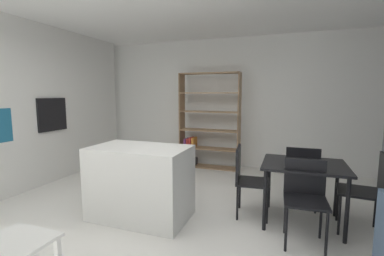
# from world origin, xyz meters

# --- Properties ---
(ground_plane) EXTENTS (8.92, 8.92, 0.00)m
(ground_plane) POSITION_xyz_m (0.00, 0.00, 0.00)
(ground_plane) COLOR silver
(back_partition) EXTENTS (6.49, 0.06, 2.80)m
(back_partition) POSITION_xyz_m (0.00, 3.06, 1.40)
(back_partition) COLOR white
(back_partition) RESTS_ON ground_plane
(built_in_oven) EXTENTS (0.06, 0.60, 0.59)m
(built_in_oven) POSITION_xyz_m (-2.49, 0.86, 1.24)
(built_in_oven) COLOR black
(built_in_oven) RESTS_ON ground_plane
(kitchen_island) EXTENTS (1.24, 0.75, 0.93)m
(kitchen_island) POSITION_xyz_m (-0.25, 0.10, 0.47)
(kitchen_island) COLOR silver
(kitchen_island) RESTS_ON ground_plane
(open_bookshelf) EXTENTS (1.30, 0.32, 2.04)m
(open_bookshelf) POSITION_xyz_m (-0.15, 2.71, 0.91)
(open_bookshelf) COLOR #997551
(open_bookshelf) RESTS_ON ground_plane
(child_table) EXTENTS (0.51, 0.47, 0.51)m
(child_table) POSITION_xyz_m (-0.38, -1.51, 0.41)
(child_table) COLOR white
(child_table) RESTS_ON ground_plane
(dining_table) EXTENTS (0.97, 0.81, 0.76)m
(dining_table) POSITION_xyz_m (1.72, 0.64, 0.67)
(dining_table) COLOR black
(dining_table) RESTS_ON ground_plane
(dining_chair_near) EXTENTS (0.45, 0.46, 0.89)m
(dining_chair_near) POSITION_xyz_m (1.71, 0.21, 0.54)
(dining_chair_near) COLOR black
(dining_chair_near) RESTS_ON ground_plane
(dining_chair_far) EXTENTS (0.44, 0.42, 0.89)m
(dining_chair_far) POSITION_xyz_m (1.72, 1.07, 0.54)
(dining_chair_far) COLOR black
(dining_chair_far) RESTS_ON ground_plane
(dining_chair_island_side) EXTENTS (0.46, 0.47, 0.91)m
(dining_chair_island_side) POSITION_xyz_m (1.02, 0.63, 0.54)
(dining_chair_island_side) COLOR black
(dining_chair_island_side) RESTS_ON ground_plane
(dining_chair_window_side) EXTENTS (0.50, 0.49, 0.93)m
(dining_chair_window_side) POSITION_xyz_m (2.42, 0.63, 0.56)
(dining_chair_window_side) COLOR black
(dining_chair_window_side) RESTS_ON ground_plane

